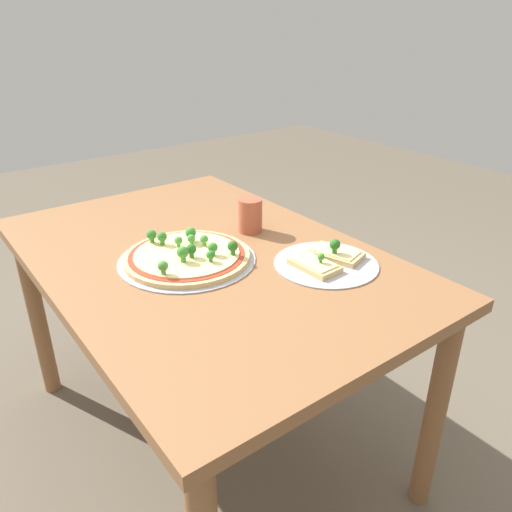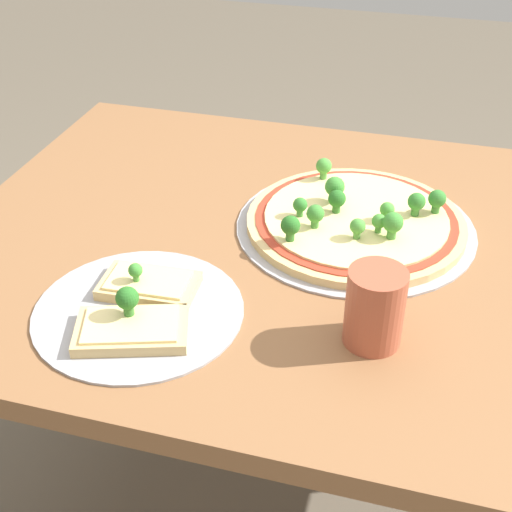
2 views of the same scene
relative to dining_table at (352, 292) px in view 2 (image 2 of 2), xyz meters
name	(u,v)px [view 2 (image 2 of 2)]	position (x,y,z in m)	size (l,w,h in m)	color
dining_table	(352,292)	(0.00, 0.00, 0.00)	(1.33, 0.89, 0.73)	brown
pizza_tray_whole	(356,221)	(-0.01, 0.06, 0.10)	(0.40, 0.40, 0.07)	#A3A3A8
pizza_tray_slice	(139,308)	(-0.27, -0.25, 0.10)	(0.30, 0.30, 0.07)	#A3A3A8
drinking_cup	(375,308)	(0.05, -0.21, 0.14)	(0.08, 0.08, 0.11)	#AD5138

